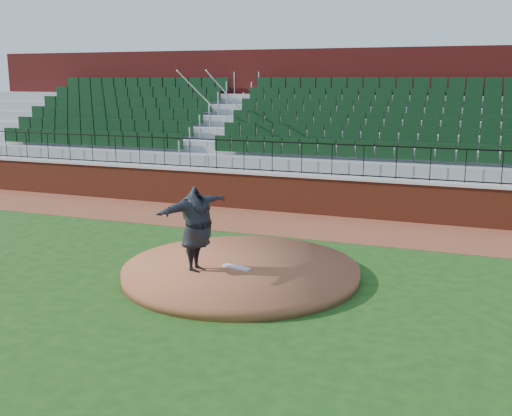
{
  "coord_description": "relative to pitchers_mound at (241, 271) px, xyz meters",
  "views": [
    {
      "loc": [
        5.0,
        -11.71,
        4.33
      ],
      "look_at": [
        0.0,
        1.5,
        1.3
      ],
      "focal_mm": 42.48,
      "sensor_mm": 36.0,
      "label": 1
    }
  ],
  "objects": [
    {
      "name": "field_wall",
      "position": [
        -0.13,
        6.78,
        0.47
      ],
      "size": [
        34.0,
        0.35,
        1.2
      ],
      "primitive_type": "cube",
      "color": "maroon",
      "rests_on": "ground"
    },
    {
      "name": "ground",
      "position": [
        -0.13,
        -0.22,
        -0.12
      ],
      "size": [
        90.0,
        90.0,
        0.0
      ],
      "primitive_type": "plane",
      "color": "#1A4112",
      "rests_on": "ground"
    },
    {
      "name": "wall_cap",
      "position": [
        -0.13,
        6.78,
        1.12
      ],
      "size": [
        34.0,
        0.45,
        0.1
      ],
      "primitive_type": "cube",
      "color": "#B7B7B7",
      "rests_on": "field_wall"
    },
    {
      "name": "pitching_rubber",
      "position": [
        -0.03,
        -0.2,
        0.15
      ],
      "size": [
        0.68,
        0.3,
        0.04
      ],
      "primitive_type": "cube",
      "rotation": [
        0.0,
        0.0,
        -0.22
      ],
      "color": "silver",
      "rests_on": "pitchers_mound"
    },
    {
      "name": "wall_railing",
      "position": [
        -0.13,
        6.78,
        1.67
      ],
      "size": [
        34.0,
        0.05,
        1.0
      ],
      "primitive_type": null,
      "color": "black",
      "rests_on": "wall_cap"
    },
    {
      "name": "concourse_wall",
      "position": [
        -0.13,
        12.31,
        2.62
      ],
      "size": [
        34.0,
        0.5,
        5.5
      ],
      "primitive_type": "cube",
      "color": "maroon",
      "rests_on": "ground"
    },
    {
      "name": "warning_track",
      "position": [
        -0.13,
        5.18,
        -0.12
      ],
      "size": [
        34.0,
        3.2,
        0.01
      ],
      "primitive_type": "cube",
      "color": "brown",
      "rests_on": "ground"
    },
    {
      "name": "pitcher",
      "position": [
        -0.76,
        -0.63,
        1.05
      ],
      "size": [
        1.04,
        2.35,
        1.85
      ],
      "primitive_type": "imported",
      "rotation": [
        0.0,
        0.0,
        1.38
      ],
      "color": "black",
      "rests_on": "pitchers_mound"
    },
    {
      "name": "seating_stands",
      "position": [
        -0.13,
        9.51,
        2.18
      ],
      "size": [
        34.0,
        5.1,
        4.6
      ],
      "primitive_type": null,
      "color": "gray",
      "rests_on": "ground"
    },
    {
      "name": "pitchers_mound",
      "position": [
        0.0,
        0.0,
        0.0
      ],
      "size": [
        5.25,
        5.25,
        0.25
      ],
      "primitive_type": "cylinder",
      "color": "brown",
      "rests_on": "ground"
    }
  ]
}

